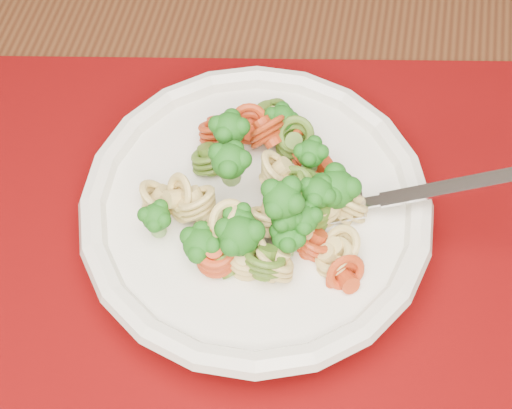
% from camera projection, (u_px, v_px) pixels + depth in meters
% --- Properties ---
extents(dining_table, '(1.65, 1.17, 0.72)m').
position_uv_depth(dining_table, '(278.00, 165.00, 0.68)').
color(dining_table, '#4B2915').
rests_on(dining_table, ground).
extents(placemat, '(0.58, 0.51, 0.00)m').
position_uv_depth(placemat, '(257.00, 253.00, 0.54)').
color(placemat, '#640404').
rests_on(placemat, dining_table).
extents(pasta_bowl, '(0.26, 0.26, 0.05)m').
position_uv_depth(pasta_bowl, '(256.00, 212.00, 0.52)').
color(pasta_bowl, white).
rests_on(pasta_bowl, placemat).
extents(pasta_broccoli_heap, '(0.22, 0.22, 0.06)m').
position_uv_depth(pasta_broccoli_heap, '(256.00, 200.00, 0.50)').
color(pasta_broccoli_heap, tan).
rests_on(pasta_broccoli_heap, pasta_bowl).
extents(fork, '(0.18, 0.08, 0.08)m').
position_uv_depth(fork, '(346.00, 207.00, 0.50)').
color(fork, silver).
rests_on(fork, pasta_bowl).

